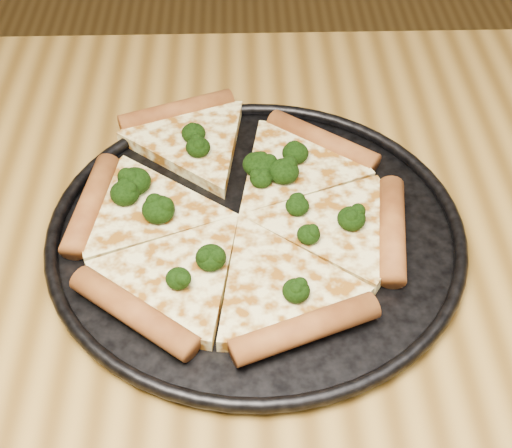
{
  "coord_description": "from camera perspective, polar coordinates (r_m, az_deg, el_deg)",
  "views": [
    {
      "loc": [
        0.06,
        -0.37,
        1.23
      ],
      "look_at": [
        0.07,
        0.1,
        0.77
      ],
      "focal_mm": 52.04,
      "sensor_mm": 36.0,
      "label": 1
    }
  ],
  "objects": [
    {
      "name": "broccoli_florets",
      "position": [
        0.67,
        -2.16,
        2.57
      ],
      "size": [
        0.23,
        0.23,
        0.02
      ],
      "color": "black",
      "rests_on": "pizza"
    },
    {
      "name": "pizza_pan",
      "position": [
        0.66,
        0.0,
        -0.51
      ],
      "size": [
        0.37,
        0.37,
        0.02
      ],
      "color": "black",
      "rests_on": "dining_table"
    },
    {
      "name": "dining_table",
      "position": [
        0.68,
        -6.22,
        -12.5
      ],
      "size": [
        1.2,
        0.9,
        0.75
      ],
      "color": "olive",
      "rests_on": "ground"
    },
    {
      "name": "pizza",
      "position": [
        0.66,
        -1.52,
        0.91
      ],
      "size": [
        0.31,
        0.35,
        0.02
      ],
      "rotation": [
        0.0,
        0.0,
        0.38
      ],
      "color": "#FFF09C",
      "rests_on": "pizza_pan"
    }
  ]
}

